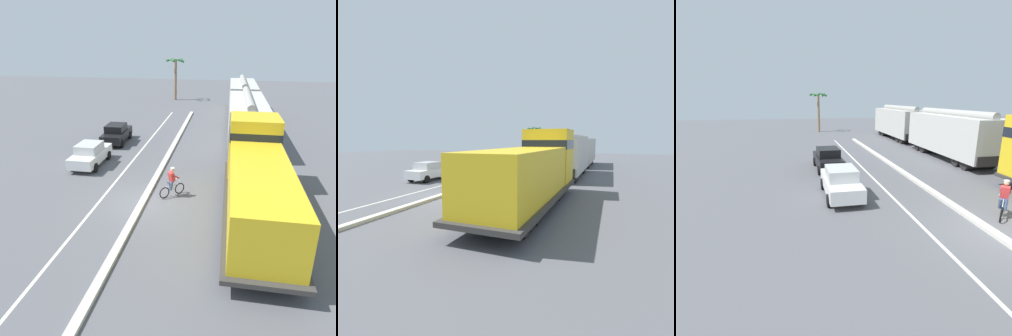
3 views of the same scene
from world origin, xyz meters
The scene contains 10 objects.
ground_plane centered at (0.00, 0.00, 0.00)m, with size 120.00×120.00×0.00m, color #56565B.
median_curb centered at (0.00, 6.00, 0.08)m, with size 0.36×36.00×0.16m, color beige.
lane_stripe centered at (-2.40, 6.00, 0.00)m, with size 0.14×36.00×0.01m, color silver.
locomotive centered at (5.87, 0.13, 1.80)m, with size 3.10×11.61×4.20m.
hopper_car_lead centered at (5.87, 12.29, 2.08)m, with size 2.90×10.60×4.18m.
hopper_car_middle centered at (5.87, 23.89, 2.08)m, with size 2.90×10.60×4.18m.
parked_car_white centered at (-5.07, 5.01, 0.82)m, with size 1.84×4.20×1.62m.
parked_car_black centered at (-5.02, 10.58, 0.82)m, with size 1.95×4.26×1.62m.
cyclist centered at (1.41, 1.12, 0.82)m, with size 1.26×1.25×1.71m.
palm_tree_near centered at (-3.44, 32.97, 4.39)m, with size 2.71×2.68×6.02m.
Camera 1 is at (4.19, -15.46, 8.31)m, focal length 35.00 mm.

